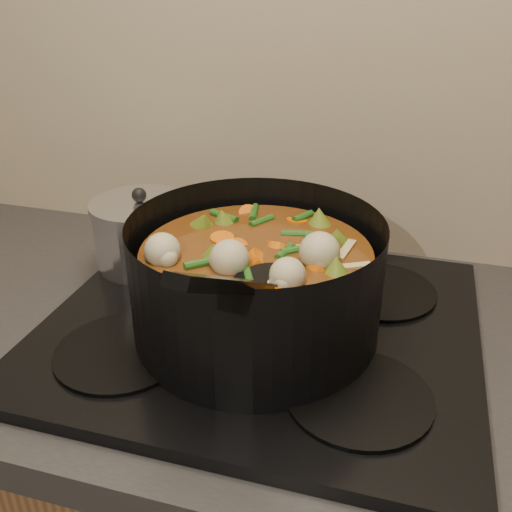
# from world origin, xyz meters

# --- Properties ---
(stovetop) EXTENTS (0.62, 0.54, 0.03)m
(stovetop) POSITION_xyz_m (0.00, 1.93, 0.92)
(stovetop) COLOR black
(stovetop) RESTS_ON counter
(stockpot) EXTENTS (0.43, 0.51, 0.25)m
(stockpot) POSITION_xyz_m (0.00, 1.90, 1.01)
(stockpot) COLOR black
(stockpot) RESTS_ON stovetop
(saucepan) EXTENTS (0.17, 0.17, 0.14)m
(saucepan) POSITION_xyz_m (-0.24, 2.05, 0.99)
(saucepan) COLOR silver
(saucepan) RESTS_ON stovetop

